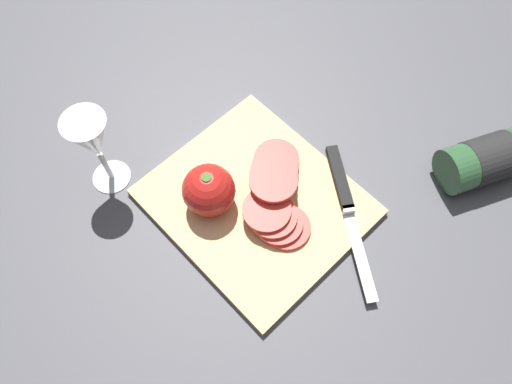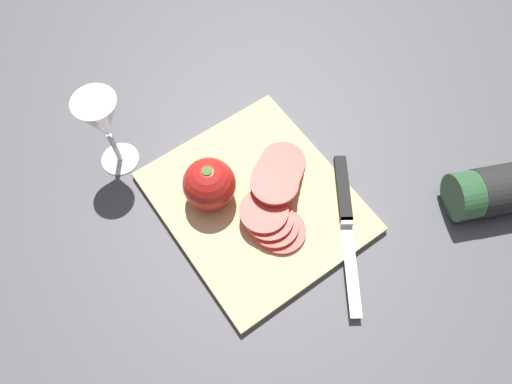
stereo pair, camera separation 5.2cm
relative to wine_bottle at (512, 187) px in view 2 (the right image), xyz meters
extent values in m
plane|color=#4C4C51|center=(-0.22, -0.34, -0.04)|extent=(3.00, 3.00, 0.00)
cube|color=tan|center=(-0.23, -0.34, -0.03)|extent=(0.32, 0.28, 0.01)
cylinder|color=#2D5633|center=(0.00, -0.01, 0.00)|extent=(0.15, 0.20, 0.08)
cylinder|color=black|center=(-0.01, -0.02, 0.00)|extent=(0.10, 0.10, 0.08)
cylinder|color=silver|center=(-0.43, -0.48, -0.04)|extent=(0.06, 0.06, 0.00)
cylinder|color=silver|center=(-0.43, -0.48, 0.00)|extent=(0.01, 0.01, 0.07)
cone|color=silver|center=(-0.43, -0.48, 0.08)|extent=(0.07, 0.07, 0.09)
cone|color=#DBCC84|center=(-0.43, -0.48, 0.05)|extent=(0.02, 0.02, 0.03)
sphere|color=red|center=(-0.28, -0.40, 0.02)|extent=(0.08, 0.08, 0.08)
cylinder|color=#47702D|center=(-0.28, -0.40, 0.06)|extent=(0.02, 0.02, 0.01)
cube|color=silver|center=(-0.05, -0.29, -0.02)|extent=(0.13, 0.10, 0.00)
cube|color=silver|center=(-0.11, -0.25, -0.02)|extent=(0.02, 0.02, 0.01)
cube|color=black|center=(-0.16, -0.21, -0.02)|extent=(0.11, 0.08, 0.01)
cylinder|color=#D63D33|center=(-0.16, -0.34, -0.02)|extent=(0.08, 0.08, 0.01)
cylinder|color=#D63D33|center=(-0.17, -0.34, -0.01)|extent=(0.08, 0.08, 0.01)
cylinder|color=#D63D33|center=(-0.18, -0.35, -0.01)|extent=(0.08, 0.08, 0.01)
cylinder|color=#D63D33|center=(-0.20, -0.35, 0.00)|extent=(0.08, 0.08, 0.01)
cylinder|color=#D63D33|center=(-0.26, -0.26, -0.02)|extent=(0.08, 0.08, 0.01)
cylinder|color=#D63D33|center=(-0.25, -0.27, -0.01)|extent=(0.08, 0.08, 0.01)
cylinder|color=#D63D33|center=(-0.24, -0.28, -0.01)|extent=(0.08, 0.08, 0.01)
cylinder|color=#D63D33|center=(-0.24, -0.29, 0.00)|extent=(0.08, 0.08, 0.01)
cylinder|color=#D63D33|center=(-0.23, -0.30, 0.01)|extent=(0.08, 0.08, 0.01)
cylinder|color=#D63D33|center=(-0.22, -0.31, 0.02)|extent=(0.08, 0.08, 0.01)
camera|label=1|loc=(0.03, -0.59, 0.71)|focal=35.00mm
camera|label=2|loc=(0.06, -0.55, 0.71)|focal=35.00mm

